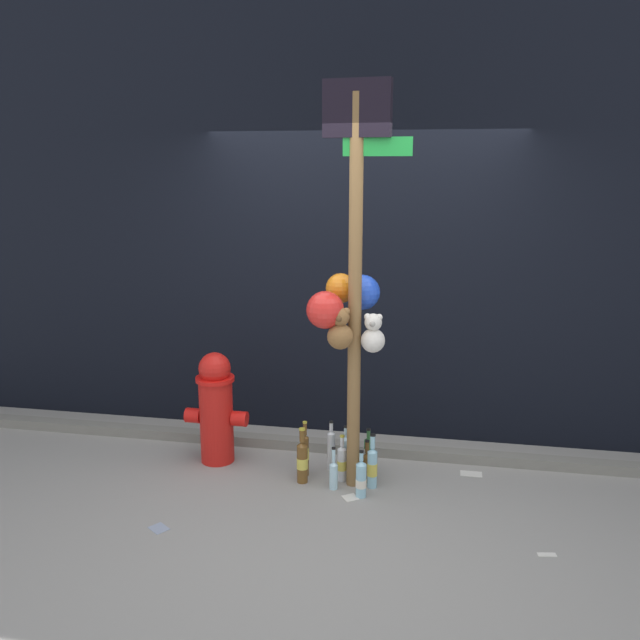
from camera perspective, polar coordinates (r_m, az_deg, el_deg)
ground_plane at (r=4.72m, az=1.37°, el=-15.25°), size 14.00×14.00×0.00m
building_wall at (r=5.48m, az=3.73°, el=8.34°), size 10.00×0.20×3.57m
curb_strip at (r=5.43m, az=2.78°, el=-10.83°), size 8.00×0.12×0.08m
memorial_post at (r=4.51m, az=2.56°, el=3.60°), size 0.67×0.54×2.77m
fire_hydrant at (r=5.20m, az=-8.86°, el=-7.35°), size 0.49×0.29×0.87m
bottle_0 at (r=4.91m, az=-1.52°, el=-11.89°), size 0.08×0.08×0.41m
bottle_1 at (r=4.86m, az=4.48°, el=-12.33°), size 0.07×0.07×0.40m
bottle_2 at (r=4.74m, az=3.53°, el=-13.36°), size 0.08×0.08×0.34m
bottle_3 at (r=4.84m, az=1.17°, el=-12.95°), size 0.06×0.06×0.31m
bottle_4 at (r=5.05m, az=4.13°, el=-11.36°), size 0.07×0.07×0.35m
bottle_5 at (r=4.95m, az=1.88°, el=-12.05°), size 0.07×0.07×0.35m
bottle_6 at (r=5.01m, az=-1.28°, el=-11.28°), size 0.06×0.06×0.42m
bottle_7 at (r=4.95m, az=4.02°, el=-12.27°), size 0.07×0.07×0.32m
bottle_8 at (r=5.03m, az=2.15°, el=-11.38°), size 0.07×0.07×0.38m
bottle_9 at (r=5.10m, az=0.95°, el=-10.92°), size 0.06×0.06×0.38m
litter_0 at (r=4.38m, az=18.79°, el=-18.40°), size 0.11×0.06×0.01m
litter_1 at (r=5.21m, az=12.77°, el=-12.65°), size 0.16×0.09×0.01m
litter_2 at (r=4.77m, az=2.61°, el=-14.87°), size 0.13×0.13×0.01m
litter_3 at (r=4.54m, az=-13.58°, el=-16.87°), size 0.15×0.15×0.01m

